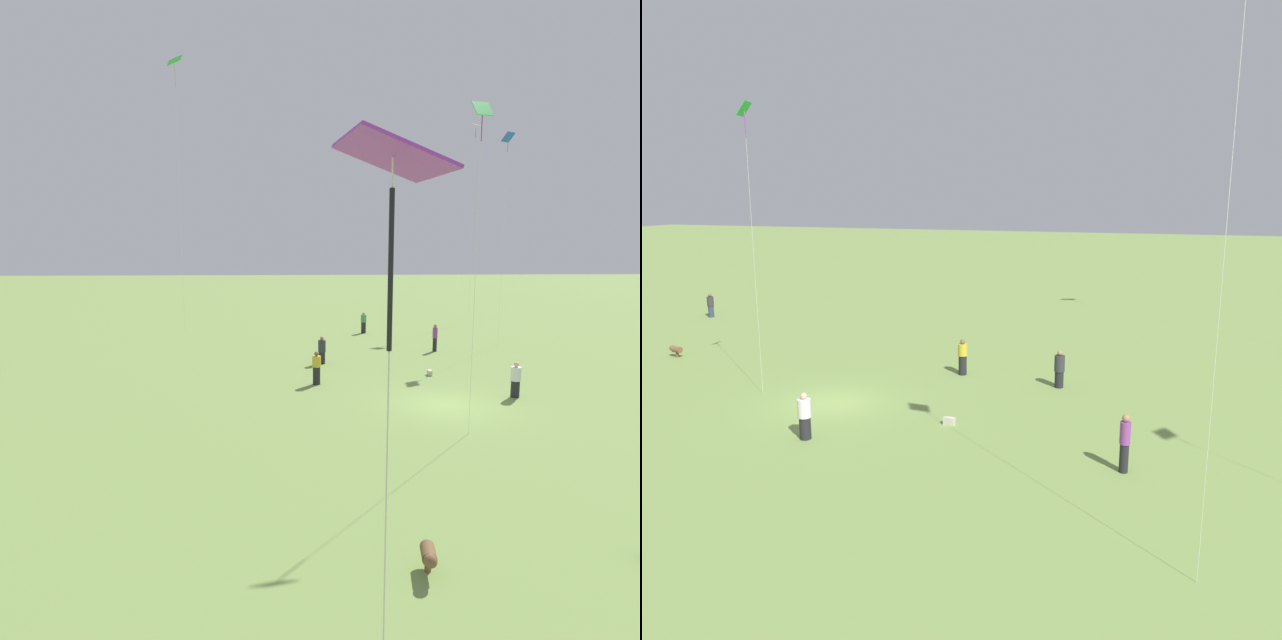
% 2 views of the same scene
% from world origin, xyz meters
% --- Properties ---
extents(ground_plane, '(240.00, 240.00, 0.00)m').
position_xyz_m(ground_plane, '(0.00, 0.00, 0.00)').
color(ground_plane, '#7A994C').
extents(person_0, '(0.55, 0.55, 1.71)m').
position_xyz_m(person_0, '(17.59, -13.64, 0.84)').
color(person_0, '#333D5B').
rests_on(person_0, ground_plane).
extents(person_2, '(0.65, 0.65, 1.76)m').
position_xyz_m(person_2, '(-3.86, -5.69, 0.86)').
color(person_2, '#232328').
rests_on(person_2, ground_plane).
extents(person_3, '(0.62, 0.62, 1.73)m').
position_xyz_m(person_3, '(-1.04, 3.75, 0.84)').
color(person_3, '#232328').
rests_on(person_3, ground_plane).
extents(person_4, '(0.42, 0.42, 1.91)m').
position_xyz_m(person_4, '(-12.07, 2.96, 0.97)').
color(person_4, '#232328').
rests_on(person_4, ground_plane).
extents(person_5, '(0.63, 0.63, 1.73)m').
position_xyz_m(person_5, '(-8.65, -5.14, 0.84)').
color(person_5, '#232328').
rests_on(person_5, ground_plane).
extents(kite_1, '(0.56, 0.75, 12.26)m').
position_xyz_m(kite_1, '(3.57, -0.15, 11.18)').
color(kite_1, green).
rests_on(kite_1, ground_plane).
extents(dog_0, '(0.79, 0.40, 0.62)m').
position_xyz_m(dog_0, '(11.80, -3.96, 0.42)').
color(dog_0, brown).
rests_on(dog_0, ground_plane).
extents(picnic_bag_2, '(0.44, 0.23, 0.28)m').
position_xyz_m(picnic_bag_2, '(-5.47, 0.80, 0.14)').
color(picnic_bag_2, beige).
rests_on(picnic_bag_2, ground_plane).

